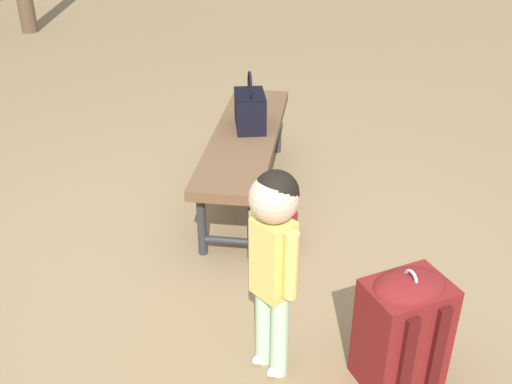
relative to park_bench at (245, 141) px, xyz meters
name	(u,v)px	position (x,y,z in m)	size (l,w,h in m)	color
ground_plane	(235,276)	(0.89, 0.09, -0.39)	(40.00, 40.00, 0.00)	#8C704C
park_bench	(245,141)	(0.00, 0.00, 0.00)	(1.61, 0.42, 0.45)	brown
handbag	(250,109)	(-0.09, 0.02, 0.18)	(0.35, 0.25, 0.37)	black
child_standing	(274,245)	(1.49, 0.36, 0.25)	(0.19, 0.21, 0.96)	#B2D8B2
backpack_large	(403,326)	(1.48, 0.90, -0.11)	(0.39, 0.42, 0.57)	maroon
backpack_small	(281,224)	(0.55, 0.29, -0.25)	(0.17, 0.19, 0.28)	maroon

